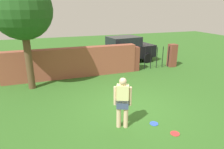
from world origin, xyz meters
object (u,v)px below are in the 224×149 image
at_px(frisbee_blue, 154,124).
at_px(car, 124,50).
at_px(person, 123,101).
at_px(tree, 22,11).
at_px(frisbee_red, 175,134).

bearing_deg(frisbee_blue, car, 74.87).
relative_size(person, car, 0.37).
distance_m(tree, frisbee_red, 7.42).
distance_m(tree, person, 5.70).
height_order(tree, frisbee_red, tree).
relative_size(tree, person, 2.89).
height_order(car, frisbee_red, car).
height_order(person, car, car).
distance_m(frisbee_blue, frisbee_red, 0.74).
xyz_separation_m(tree, person, (2.71, -4.34, -2.52)).
height_order(frisbee_blue, frisbee_red, same).
bearing_deg(frisbee_red, frisbee_blue, 114.28).
distance_m(tree, car, 6.93).
bearing_deg(car, tree, -161.01).
bearing_deg(person, frisbee_red, -9.57).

